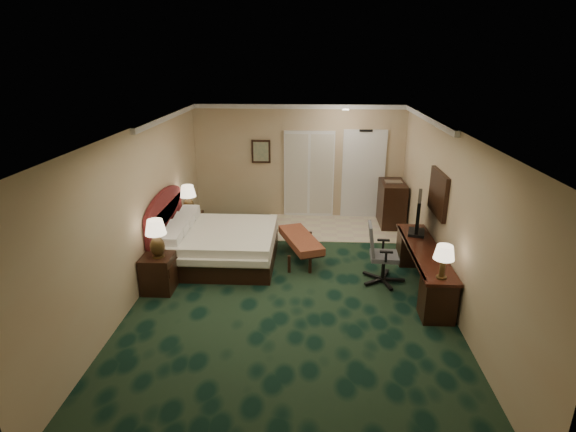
# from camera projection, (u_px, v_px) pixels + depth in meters

# --- Properties ---
(floor) EXTENTS (5.00, 7.50, 0.00)m
(floor) POSITION_uv_depth(u_px,v_px,m) (292.00, 288.00, 7.68)
(floor) COLOR black
(floor) RESTS_ON ground
(ceiling) EXTENTS (5.00, 7.50, 0.00)m
(ceiling) POSITION_uv_depth(u_px,v_px,m) (292.00, 130.00, 6.77)
(ceiling) COLOR white
(ceiling) RESTS_ON wall_back
(wall_back) EXTENTS (5.00, 0.00, 2.70)m
(wall_back) POSITION_uv_depth(u_px,v_px,m) (299.00, 162.00, 10.75)
(wall_back) COLOR tan
(wall_back) RESTS_ON ground
(wall_front) EXTENTS (5.00, 0.00, 2.70)m
(wall_front) POSITION_uv_depth(u_px,v_px,m) (272.00, 365.00, 3.70)
(wall_front) COLOR tan
(wall_front) RESTS_ON ground
(wall_left) EXTENTS (0.00, 7.50, 2.70)m
(wall_left) POSITION_uv_depth(u_px,v_px,m) (140.00, 211.00, 7.35)
(wall_left) COLOR tan
(wall_left) RESTS_ON ground
(wall_right) EXTENTS (0.00, 7.50, 2.70)m
(wall_right) POSITION_uv_depth(u_px,v_px,m) (449.00, 217.00, 7.10)
(wall_right) COLOR tan
(wall_right) RESTS_ON ground
(crown_molding) EXTENTS (5.00, 7.50, 0.10)m
(crown_molding) POSITION_uv_depth(u_px,v_px,m) (292.00, 133.00, 6.79)
(crown_molding) COLOR white
(crown_molding) RESTS_ON wall_back
(tile_patch) EXTENTS (3.20, 1.70, 0.01)m
(tile_patch) POSITION_uv_depth(u_px,v_px,m) (336.00, 228.00, 10.36)
(tile_patch) COLOR beige
(tile_patch) RESTS_ON ground
(headboard) EXTENTS (0.12, 2.00, 1.40)m
(headboard) POSITION_uv_depth(u_px,v_px,m) (166.00, 226.00, 8.50)
(headboard) COLOR #53191F
(headboard) RESTS_ON ground
(entry_door) EXTENTS (1.02, 0.06, 2.18)m
(entry_door) POSITION_uv_depth(u_px,v_px,m) (363.00, 175.00, 10.75)
(entry_door) COLOR white
(entry_door) RESTS_ON ground
(closet_doors) EXTENTS (1.20, 0.06, 2.10)m
(closet_doors) POSITION_uv_depth(u_px,v_px,m) (309.00, 175.00, 10.80)
(closet_doors) COLOR beige
(closet_doors) RESTS_ON ground
(wall_art) EXTENTS (0.45, 0.06, 0.55)m
(wall_art) POSITION_uv_depth(u_px,v_px,m) (261.00, 151.00, 10.67)
(wall_art) COLOR #536F5F
(wall_art) RESTS_ON wall_back
(wall_mirror) EXTENTS (0.05, 0.95, 0.75)m
(wall_mirror) POSITION_uv_depth(u_px,v_px,m) (438.00, 193.00, 7.60)
(wall_mirror) COLOR white
(wall_mirror) RESTS_ON wall_right
(bed) EXTENTS (2.03, 1.88, 0.64)m
(bed) POSITION_uv_depth(u_px,v_px,m) (222.00, 246.00, 8.58)
(bed) COLOR white
(bed) RESTS_ON ground
(nightstand_near) EXTENTS (0.50, 0.58, 0.63)m
(nightstand_near) POSITION_uv_depth(u_px,v_px,m) (159.00, 273.00, 7.54)
(nightstand_near) COLOR black
(nightstand_near) RESTS_ON ground
(nightstand_far) EXTENTS (0.45, 0.52, 0.57)m
(nightstand_far) POSITION_uv_depth(u_px,v_px,m) (192.00, 226.00, 9.65)
(nightstand_far) COLOR black
(nightstand_far) RESTS_ON ground
(lamp_near) EXTENTS (0.38, 0.38, 0.65)m
(lamp_near) POSITION_uv_depth(u_px,v_px,m) (157.00, 239.00, 7.29)
(lamp_near) COLOR black
(lamp_near) RESTS_ON nightstand_near
(lamp_far) EXTENTS (0.41, 0.41, 0.64)m
(lamp_far) POSITION_uv_depth(u_px,v_px,m) (188.00, 200.00, 9.42)
(lamp_far) COLOR black
(lamp_far) RESTS_ON nightstand_far
(bed_bench) EXTENTS (0.94, 1.47, 0.47)m
(bed_bench) POSITION_uv_depth(u_px,v_px,m) (300.00, 248.00, 8.72)
(bed_bench) COLOR maroon
(bed_bench) RESTS_ON ground
(desk) EXTENTS (0.52, 2.43, 0.70)m
(desk) POSITION_uv_depth(u_px,v_px,m) (423.00, 269.00, 7.60)
(desk) COLOR black
(desk) RESTS_ON ground
(tv) EXTENTS (0.30, 0.92, 0.72)m
(tv) POSITION_uv_depth(u_px,v_px,m) (418.00, 215.00, 8.03)
(tv) COLOR black
(tv) RESTS_ON desk
(desk_lamp) EXTENTS (0.38, 0.38, 0.52)m
(desk_lamp) POSITION_uv_depth(u_px,v_px,m) (443.00, 262.00, 6.44)
(desk_lamp) COLOR black
(desk_lamp) RESTS_ON desk
(desk_chair) EXTENTS (0.65, 0.62, 1.07)m
(desk_chair) POSITION_uv_depth(u_px,v_px,m) (384.00, 254.00, 7.73)
(desk_chair) COLOR #4B4C58
(desk_chair) RESTS_ON ground
(minibar) EXTENTS (0.54, 0.97, 1.02)m
(minibar) POSITION_uv_depth(u_px,v_px,m) (392.00, 204.00, 10.41)
(minibar) COLOR black
(minibar) RESTS_ON ground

